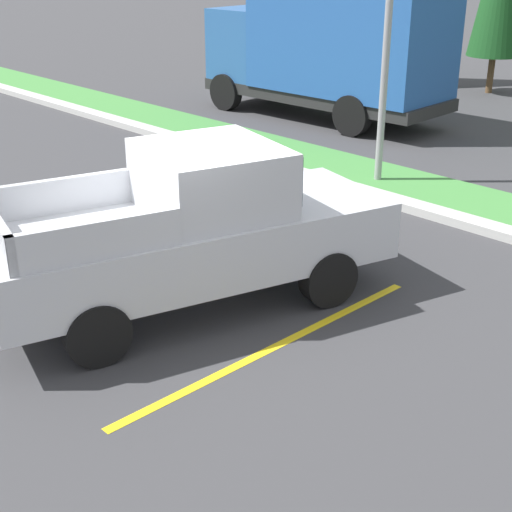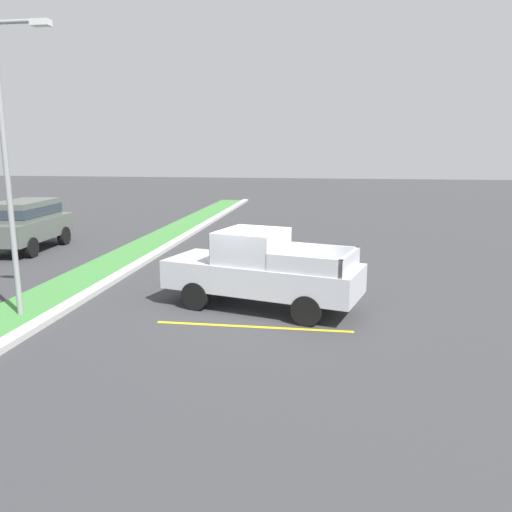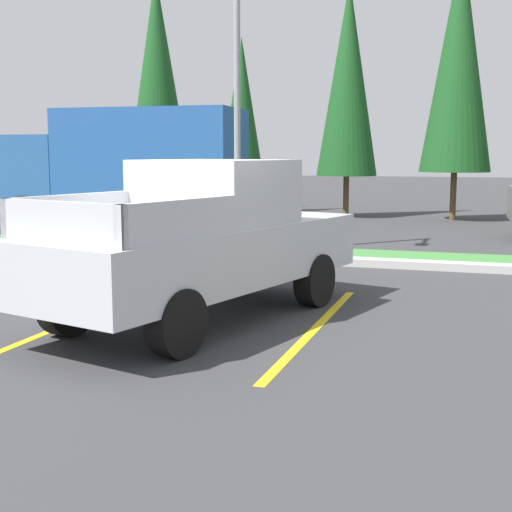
# 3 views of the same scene
# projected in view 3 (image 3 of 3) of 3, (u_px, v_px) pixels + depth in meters

# --- Properties ---
(ground_plane) EXTENTS (120.00, 120.00, 0.00)m
(ground_plane) POSITION_uv_depth(u_px,v_px,m) (199.00, 316.00, 9.57)
(ground_plane) COLOR #38383A
(parking_line_near) EXTENTS (0.12, 4.80, 0.01)m
(parking_line_near) POSITION_uv_depth(u_px,v_px,m) (99.00, 311.00, 9.87)
(parking_line_near) COLOR yellow
(parking_line_near) RESTS_ON ground
(parking_line_far) EXTENTS (0.12, 4.80, 0.01)m
(parking_line_far) POSITION_uv_depth(u_px,v_px,m) (316.00, 328.00, 8.93)
(parking_line_far) COLOR yellow
(parking_line_far) RESTS_ON ground
(curb_strip) EXTENTS (56.00, 0.40, 0.15)m
(curb_strip) POSITION_uv_depth(u_px,v_px,m) (294.00, 259.00, 14.27)
(curb_strip) COLOR #B2B2AD
(curb_strip) RESTS_ON ground
(grass_median) EXTENTS (56.00, 1.80, 0.06)m
(grass_median) POSITION_uv_depth(u_px,v_px,m) (307.00, 254.00, 15.31)
(grass_median) COLOR #42843D
(grass_median) RESTS_ON ground
(pickup_truck_main) EXTENTS (3.21, 5.53, 2.10)m
(pickup_truck_main) POSITION_uv_depth(u_px,v_px,m) (204.00, 241.00, 9.29)
(pickup_truck_main) COLOR black
(pickup_truck_main) RESTS_ON ground
(cargo_truck_distant) EXTENTS (6.90, 2.75, 3.40)m
(cargo_truck_distant) POSITION_uv_depth(u_px,v_px,m) (130.00, 165.00, 20.04)
(cargo_truck_distant) COLOR black
(cargo_truck_distant) RESTS_ON ground
(street_light) EXTENTS (0.24, 1.49, 7.15)m
(street_light) POSITION_uv_depth(u_px,v_px,m) (235.00, 60.00, 14.85)
(street_light) COLOR gray
(street_light) RESTS_ON ground
(cypress_tree_leftmost) EXTENTS (2.24, 2.24, 8.60)m
(cypress_tree_leftmost) POSITION_uv_depth(u_px,v_px,m) (157.00, 73.00, 25.57)
(cypress_tree_leftmost) COLOR brown
(cypress_tree_leftmost) RESTS_ON ground
(cypress_tree_left_inner) EXTENTS (1.64, 1.64, 6.30)m
(cypress_tree_left_inner) POSITION_uv_depth(u_px,v_px,m) (242.00, 111.00, 25.48)
(cypress_tree_left_inner) COLOR brown
(cypress_tree_left_inner) RESTS_ON ground
(cypress_tree_center) EXTENTS (2.06, 2.06, 7.91)m
(cypress_tree_center) POSITION_uv_depth(u_px,v_px,m) (348.00, 79.00, 23.84)
(cypress_tree_center) COLOR brown
(cypress_tree_center) RESTS_ON ground
(cypress_tree_right_inner) EXTENTS (2.29, 2.29, 8.80)m
(cypress_tree_right_inner) POSITION_uv_depth(u_px,v_px,m) (459.00, 59.00, 22.61)
(cypress_tree_right_inner) COLOR brown
(cypress_tree_right_inner) RESTS_ON ground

